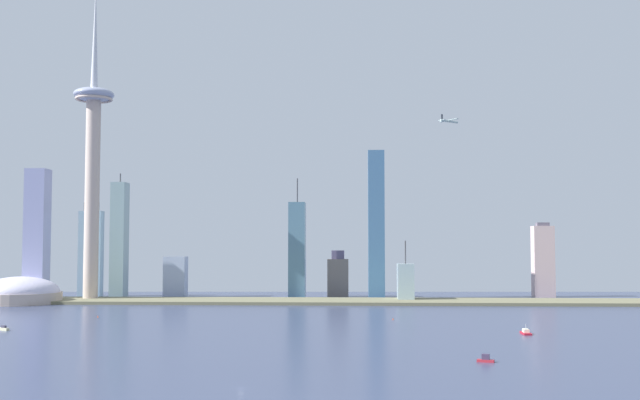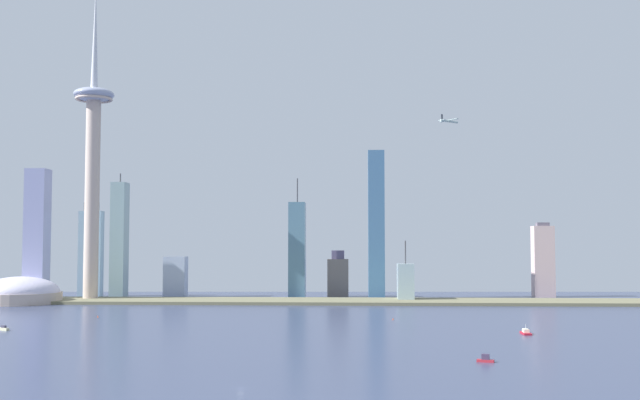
{
  "view_description": "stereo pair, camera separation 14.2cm",
  "coord_description": "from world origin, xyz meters",
  "px_view_note": "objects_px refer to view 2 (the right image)",
  "views": [
    {
      "loc": [
        48.95,
        -328.98,
        62.49
      ],
      "look_at": [
        14.88,
        452.84,
        109.47
      ],
      "focal_mm": 42.09,
      "sensor_mm": 36.0,
      "label": 1
    },
    {
      "loc": [
        49.09,
        -328.97,
        62.49
      ],
      "look_at": [
        14.88,
        452.84,
        109.47
      ],
      "focal_mm": 42.09,
      "sensor_mm": 36.0,
      "label": 2
    }
  ],
  "objects_px": {
    "channel_buoy_0": "(98,316)",
    "skyscraper_4": "(376,225)",
    "skyscraper_3": "(405,283)",
    "skyscraper_5": "(119,240)",
    "skyscraper_1": "(297,250)",
    "boat_1": "(4,329)",
    "skyscraper_0": "(543,261)",
    "skyscraper_7": "(176,277)",
    "skyscraper_2": "(37,234)",
    "stadium_dome": "(20,294)",
    "skyscraper_8": "(338,276)",
    "skyscraper_6": "(91,252)",
    "boat_2": "(526,332)",
    "boat_0": "(485,359)",
    "observation_tower": "(93,149)",
    "channel_buoy_1": "(393,319)",
    "airplane": "(449,121)"
  },
  "relations": [
    {
      "from": "skyscraper_3",
      "to": "boat_2",
      "type": "xyz_separation_m",
      "value": [
        63.21,
        -295.71,
        -19.7
      ]
    },
    {
      "from": "skyscraper_7",
      "to": "skyscraper_2",
      "type": "bearing_deg",
      "value": -160.89
    },
    {
      "from": "skyscraper_0",
      "to": "boat_1",
      "type": "bearing_deg",
      "value": -142.44
    },
    {
      "from": "skyscraper_2",
      "to": "skyscraper_4",
      "type": "height_order",
      "value": "skyscraper_4"
    },
    {
      "from": "skyscraper_8",
      "to": "skyscraper_2",
      "type": "bearing_deg",
      "value": -166.83
    },
    {
      "from": "skyscraper_2",
      "to": "skyscraper_5",
      "type": "height_order",
      "value": "skyscraper_2"
    },
    {
      "from": "skyscraper_3",
      "to": "channel_buoy_1",
      "type": "relative_size",
      "value": 40.58
    },
    {
      "from": "skyscraper_5",
      "to": "boat_0",
      "type": "height_order",
      "value": "skyscraper_5"
    },
    {
      "from": "airplane",
      "to": "boat_0",
      "type": "bearing_deg",
      "value": -131.28
    },
    {
      "from": "skyscraper_0",
      "to": "boat_2",
      "type": "xyz_separation_m",
      "value": [
        -107.44,
        -378.19,
        -42.05
      ]
    },
    {
      "from": "boat_1",
      "to": "boat_2",
      "type": "height_order",
      "value": "boat_2"
    },
    {
      "from": "stadium_dome",
      "to": "skyscraper_8",
      "type": "bearing_deg",
      "value": 19.76
    },
    {
      "from": "skyscraper_1",
      "to": "boat_0",
      "type": "height_order",
      "value": "skyscraper_1"
    },
    {
      "from": "skyscraper_5",
      "to": "channel_buoy_0",
      "type": "distance_m",
      "value": 254.53
    },
    {
      "from": "channel_buoy_0",
      "to": "skyscraper_4",
      "type": "bearing_deg",
      "value": 43.41
    },
    {
      "from": "stadium_dome",
      "to": "airplane",
      "type": "distance_m",
      "value": 487.28
    },
    {
      "from": "skyscraper_5",
      "to": "skyscraper_7",
      "type": "height_order",
      "value": "skyscraper_5"
    },
    {
      "from": "skyscraper_0",
      "to": "boat_1",
      "type": "relative_size",
      "value": 9.35
    },
    {
      "from": "skyscraper_8",
      "to": "airplane",
      "type": "xyz_separation_m",
      "value": [
        112.88,
        -178.84,
        159.41
      ]
    },
    {
      "from": "observation_tower",
      "to": "skyscraper_6",
      "type": "xyz_separation_m",
      "value": [
        -25.97,
        72.79,
        -116.5
      ]
    },
    {
      "from": "skyscraper_2",
      "to": "skyscraper_7",
      "type": "relative_size",
      "value": 3.05
    },
    {
      "from": "skyscraper_2",
      "to": "skyscraper_0",
      "type": "bearing_deg",
      "value": 7.71
    },
    {
      "from": "stadium_dome",
      "to": "skyscraper_1",
      "type": "bearing_deg",
      "value": 17.69
    },
    {
      "from": "skyscraper_5",
      "to": "channel_buoy_1",
      "type": "relative_size",
      "value": 89.24
    },
    {
      "from": "skyscraper_3",
      "to": "skyscraper_7",
      "type": "height_order",
      "value": "skyscraper_3"
    },
    {
      "from": "skyscraper_3",
      "to": "skyscraper_5",
      "type": "xyz_separation_m",
      "value": [
        -335.34,
        49.05,
        47.44
      ]
    },
    {
      "from": "skyscraper_4",
      "to": "skyscraper_8",
      "type": "xyz_separation_m",
      "value": [
        -45.51,
        38.03,
        -61.44
      ]
    },
    {
      "from": "boat_0",
      "to": "airplane",
      "type": "relative_size",
      "value": 0.46
    },
    {
      "from": "skyscraper_0",
      "to": "skyscraper_7",
      "type": "distance_m",
      "value": 440.48
    },
    {
      "from": "skyscraper_1",
      "to": "skyscraper_5",
      "type": "xyz_separation_m",
      "value": [
        -211.76,
        -4.71,
        11.98
      ]
    },
    {
      "from": "skyscraper_4",
      "to": "channel_buoy_1",
      "type": "height_order",
      "value": "skyscraper_4"
    },
    {
      "from": "observation_tower",
      "to": "channel_buoy_1",
      "type": "bearing_deg",
      "value": -31.13
    },
    {
      "from": "skyscraper_6",
      "to": "skyscraper_4",
      "type": "bearing_deg",
      "value": -4.4
    },
    {
      "from": "skyscraper_2",
      "to": "skyscraper_7",
      "type": "distance_m",
      "value": 163.46
    },
    {
      "from": "skyscraper_0",
      "to": "channel_buoy_0",
      "type": "height_order",
      "value": "skyscraper_0"
    },
    {
      "from": "skyscraper_8",
      "to": "stadium_dome",
      "type": "bearing_deg",
      "value": -160.24
    },
    {
      "from": "skyscraper_3",
      "to": "skyscraper_6",
      "type": "relative_size",
      "value": 0.59
    },
    {
      "from": "skyscraper_1",
      "to": "boat_1",
      "type": "relative_size",
      "value": 14.8
    },
    {
      "from": "skyscraper_7",
      "to": "boat_1",
      "type": "xyz_separation_m",
      "value": [
        -44.79,
        -343.79,
        -22.97
      ]
    },
    {
      "from": "skyscraper_0",
      "to": "skyscraper_2",
      "type": "xyz_separation_m",
      "value": [
        -586.2,
        -79.34,
        31.0
      ]
    },
    {
      "from": "skyscraper_2",
      "to": "skyscraper_4",
      "type": "relative_size",
      "value": 0.86
    },
    {
      "from": "stadium_dome",
      "to": "boat_0",
      "type": "xyz_separation_m",
      "value": [
        427.42,
        -384.54,
        -8.59
      ]
    },
    {
      "from": "boat_2",
      "to": "skyscraper_8",
      "type": "bearing_deg",
      "value": 20.78
    },
    {
      "from": "skyscraper_8",
      "to": "channel_buoy_0",
      "type": "xyz_separation_m",
      "value": [
        -201.9,
        -272.12,
        -23.89
      ]
    },
    {
      "from": "channel_buoy_0",
      "to": "skyscraper_7",
      "type": "bearing_deg",
      "value": 87.79
    },
    {
      "from": "skyscraper_7",
      "to": "airplane",
      "type": "bearing_deg",
      "value": -26.21
    },
    {
      "from": "skyscraper_4",
      "to": "boat_2",
      "type": "distance_m",
      "value": 363.0
    },
    {
      "from": "skyscraper_1",
      "to": "skyscraper_7",
      "type": "xyz_separation_m",
      "value": [
        -144.92,
        0.33,
        -32.1
      ]
    },
    {
      "from": "skyscraper_3",
      "to": "boat_1",
      "type": "xyz_separation_m",
      "value": [
        -313.29,
        -289.7,
        -19.61
      ]
    },
    {
      "from": "channel_buoy_1",
      "to": "skyscraper_2",
      "type": "bearing_deg",
      "value": 152.67
    }
  ]
}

